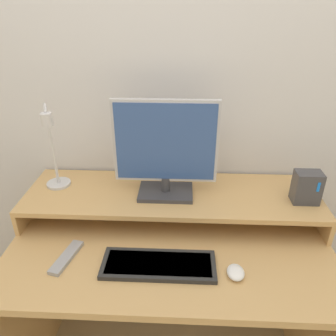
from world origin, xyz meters
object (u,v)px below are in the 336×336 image
at_px(desk_lamp, 54,155).
at_px(router_dock, 307,187).
at_px(keyboard, 159,265).
at_px(monitor, 166,150).
at_px(mouse, 236,272).
at_px(remote_control, 67,257).

height_order(desk_lamp, router_dock, desk_lamp).
height_order(router_dock, keyboard, router_dock).
xyz_separation_m(monitor, router_dock, (0.59, -0.03, -0.14)).
bearing_deg(monitor, desk_lamp, 178.10).
height_order(desk_lamp, mouse, desk_lamp).
bearing_deg(remote_control, mouse, -4.86).
height_order(desk_lamp, keyboard, desk_lamp).
height_order(keyboard, remote_control, keyboard).
bearing_deg(mouse, router_dock, 45.00).
distance_m(desk_lamp, remote_control, 0.44).
xyz_separation_m(keyboard, remote_control, (-0.35, 0.02, -0.00)).
bearing_deg(remote_control, monitor, 39.52).
height_order(mouse, remote_control, mouse).
distance_m(keyboard, remote_control, 0.35).
distance_m(keyboard, mouse, 0.28).
bearing_deg(desk_lamp, keyboard, -35.62).
height_order(monitor, router_dock, monitor).
relative_size(desk_lamp, router_dock, 2.79).
height_order(monitor, mouse, monitor).
bearing_deg(mouse, keyboard, 173.88).
bearing_deg(router_dock, remote_control, -164.39).
bearing_deg(mouse, desk_lamp, 153.85).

